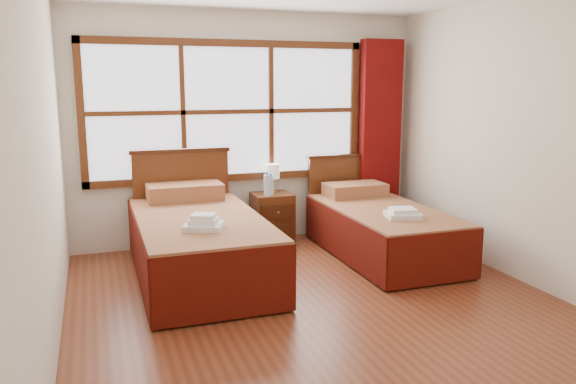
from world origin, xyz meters
name	(u,v)px	position (x,y,z in m)	size (l,w,h in m)	color
floor	(324,310)	(0.00, 0.00, 0.00)	(4.50, 4.50, 0.00)	brown
wall_back	(249,129)	(0.00, 2.25, 1.30)	(4.00, 4.00, 0.00)	silver
wall_left	(44,163)	(-2.00, 0.00, 1.30)	(4.50, 4.50, 0.00)	silver
wall_right	(535,142)	(2.00, 0.00, 1.30)	(4.50, 4.50, 0.00)	silver
window	(228,112)	(-0.25, 2.21, 1.50)	(3.16, 0.06, 1.56)	white
curtain	(379,137)	(1.60, 2.11, 1.17)	(0.50, 0.16, 2.30)	#670B0A
bed_left	(198,241)	(-0.80, 1.20, 0.34)	(1.14, 2.22, 1.12)	#3A1B0C
bed_right	(380,228)	(1.15, 1.20, 0.30)	(1.01, 2.03, 0.98)	#3A1B0C
nightstand	(272,219)	(0.19, 1.99, 0.29)	(0.44, 0.43, 0.58)	#532912
towels_left	(204,223)	(-0.85, 0.64, 0.65)	(0.39, 0.37, 0.13)	white
towels_right	(403,214)	(1.12, 0.71, 0.56)	(0.37, 0.34, 0.09)	white
lamp	(272,172)	(0.23, 2.10, 0.81)	(0.17, 0.17, 0.32)	gold
bottle_near	(267,185)	(0.10, 1.90, 0.70)	(0.07, 0.07, 0.27)	#C1E3F9
bottle_far	(271,185)	(0.15, 1.93, 0.69)	(0.06, 0.06, 0.24)	#C1E3F9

